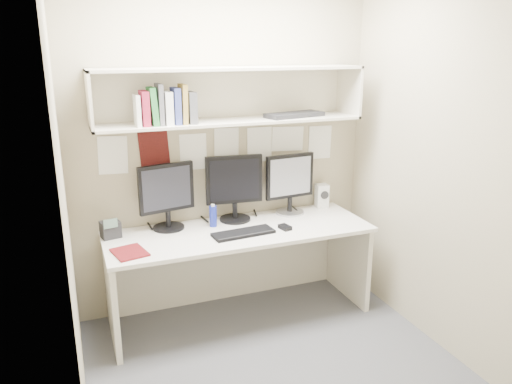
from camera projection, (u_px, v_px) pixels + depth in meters
name	position (u px, v px, depth m)	size (l,w,h in m)	color
floor	(272.00, 361.00, 3.40)	(2.40, 2.00, 0.01)	#48484D
wall_back	(224.00, 147.00, 3.93)	(2.40, 0.02, 2.60)	tan
wall_front	(365.00, 231.00, 2.14)	(2.40, 0.02, 2.60)	tan
wall_left	(64.00, 197.00, 2.62)	(0.02, 2.00, 2.60)	tan
wall_right	(433.00, 161.00, 3.45)	(0.02, 2.00, 2.60)	tan
desk	(240.00, 273.00, 3.88)	(2.00, 0.70, 0.73)	silver
overhead_hutch	(229.00, 95.00, 3.69)	(2.00, 0.38, 0.40)	beige
pinned_papers	(224.00, 153.00, 3.94)	(1.92, 0.01, 0.48)	white
monitor_left	(167.00, 194.00, 3.73)	(0.43, 0.24, 0.50)	black
monitor_center	(234.00, 186.00, 3.91)	(0.45, 0.25, 0.52)	black
monitor_right	(290.00, 182.00, 4.08)	(0.43, 0.23, 0.50)	#A5A5AA
keyboard	(243.00, 233.00, 3.67)	(0.46, 0.16, 0.02)	black
mouse	(285.00, 227.00, 3.78)	(0.06, 0.10, 0.03)	black
speaker	(322.00, 196.00, 4.28)	(0.11, 0.12, 0.20)	silver
blue_bottle	(213.00, 216.00, 3.82)	(0.06, 0.06, 0.18)	navy
maroon_notebook	(130.00, 252.00, 3.34)	(0.20, 0.25, 0.01)	#5C0F13
desk_phone	(111.00, 229.00, 3.60)	(0.15, 0.14, 0.16)	black
book_stack	(166.00, 107.00, 3.44)	(0.41, 0.17, 0.28)	white
hutch_tray	(294.00, 115.00, 3.83)	(0.47, 0.18, 0.03)	black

